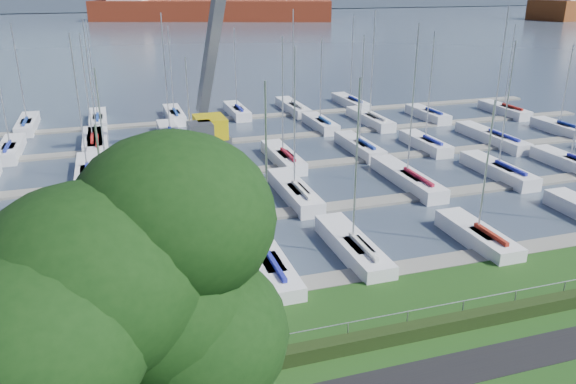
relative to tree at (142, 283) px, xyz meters
name	(u,v)px	position (x,y,z in m)	size (l,w,h in m)	color
path	(398,383)	(9.80, 3.43, -8.30)	(160.00, 2.00, 0.04)	black
water	(124,16)	(9.80, 266.43, -8.71)	(800.00, 540.00, 0.20)	#3D4A5A
hedge	(371,340)	(9.80, 6.03, -7.96)	(80.00, 0.70, 0.70)	black
fence	(369,319)	(9.80, 6.43, -7.11)	(0.04, 0.04, 80.00)	#93969B
docks	(239,172)	(9.80, 32.43, -8.53)	(90.00, 41.60, 0.25)	slate
tree	(142,283)	(0.00, 0.00, 0.00)	(8.70, 8.57, 12.50)	black
crane	(212,101)	(8.38, 36.57, -2.99)	(5.57, 13.22, 22.35)	#5C5F63
cargo_ship_mid	(201,11)	(38.74, 224.71, -4.74)	(96.49, 47.74, 21.50)	maroon
sailboat_fleet	(206,101)	(7.78, 35.70, -2.81)	(75.77, 49.46, 13.74)	#A31815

